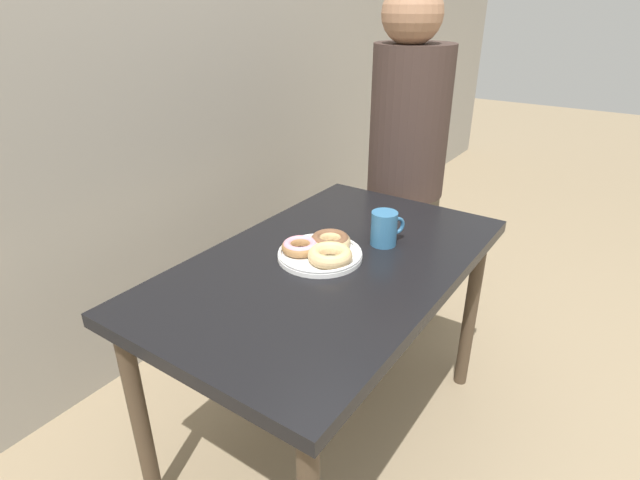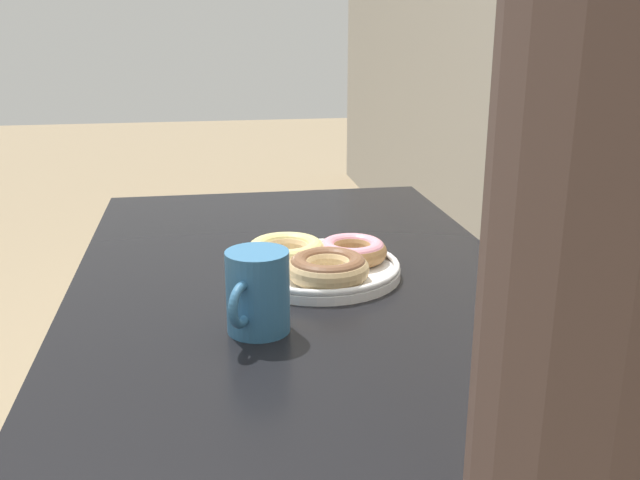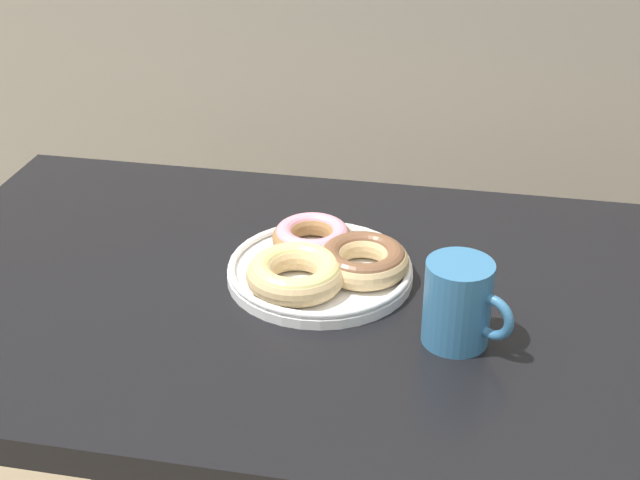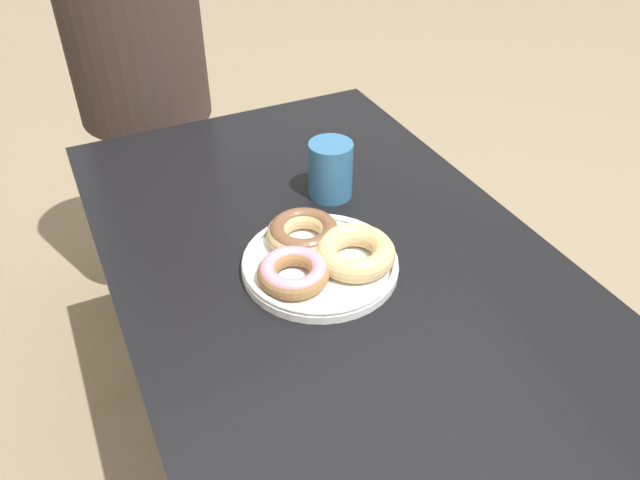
# 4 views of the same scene
# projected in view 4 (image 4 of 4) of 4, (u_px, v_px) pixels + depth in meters

# --- Properties ---
(ground_plane) EXTENTS (14.00, 14.00, 0.00)m
(ground_plane) POSITION_uv_depth(u_px,v_px,m) (407.00, 458.00, 1.55)
(ground_plane) COLOR #937F60
(dining_table) EXTENTS (1.19, 0.71, 0.71)m
(dining_table) POSITION_uv_depth(u_px,v_px,m) (335.00, 295.00, 1.09)
(dining_table) COLOR black
(dining_table) RESTS_ON ground_plane
(donut_plate) EXTENTS (0.28, 0.27, 0.05)m
(donut_plate) POSITION_uv_depth(u_px,v_px,m) (321.00, 255.00, 1.01)
(donut_plate) COLOR white
(donut_plate) RESTS_ON dining_table
(coffee_mug) EXTENTS (0.11, 0.09, 0.11)m
(coffee_mug) POSITION_uv_depth(u_px,v_px,m) (331.00, 169.00, 1.17)
(coffee_mug) COLOR teal
(coffee_mug) RESTS_ON dining_table
(person_figure) EXTENTS (0.39, 0.33, 1.49)m
(person_figure) POSITION_uv_depth(u_px,v_px,m) (136.00, 56.00, 1.52)
(person_figure) COLOR brown
(person_figure) RESTS_ON ground_plane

